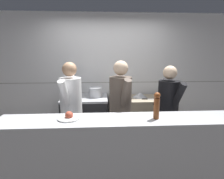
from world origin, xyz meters
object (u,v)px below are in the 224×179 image
chef_line (167,110)px  mixing_bowl_steel (140,95)px  oven_range (86,119)px  chef_head_cook (71,109)px  pepper_mill (157,105)px  plated_dish_main (69,117)px  stock_pot (72,92)px  sauce_pot (95,92)px  chef_sous (120,109)px  chefs_knife (149,99)px

chef_line → mixing_bowl_steel: bearing=87.7°
mixing_bowl_steel → oven_range: bearing=-177.4°
chef_line → chef_head_cook: bearing=158.9°
oven_range → chef_line: bearing=-30.4°
pepper_mill → plated_dish_main: bearing=177.0°
stock_pot → sauce_pot: (0.45, 0.05, -0.01)m
stock_pot → sauce_pot: bearing=6.6°
plated_dish_main → pepper_mill: pepper_mill is taller
chef_sous → pepper_mill: bearing=-75.3°
chef_head_cook → mixing_bowl_steel: bearing=44.8°
stock_pot → pepper_mill: bearing=-50.6°
sauce_pot → chefs_knife: 1.08m
mixing_bowl_steel → stock_pot: bearing=-176.4°
chef_line → chef_sous: bearing=162.2°
chefs_knife → chef_sous: chef_sous is taller
sauce_pot → pepper_mill: (0.76, -1.53, 0.17)m
mixing_bowl_steel → chef_head_cook: bearing=-147.1°
chefs_knife → chef_head_cook: size_ratio=0.22×
oven_range → chef_line: 1.66m
stock_pot → chef_head_cook: size_ratio=0.19×
mixing_bowl_steel → plated_dish_main: (-1.16, -1.51, 0.11)m
oven_range → pepper_mill: bearing=-57.2°
chefs_knife → chef_line: 0.70m
oven_range → chef_sous: bearing=-52.9°
stock_pot → chef_sous: size_ratio=0.19×
plated_dish_main → chef_sous: bearing=43.4°
plated_dish_main → pepper_mill: bearing=-3.0°
oven_range → chef_sous: size_ratio=0.55×
chefs_knife → chef_sous: bearing=-132.5°
pepper_mill → chef_line: 0.87m
mixing_bowl_steel → chefs_knife: bearing=-49.3°
chef_sous → chefs_knife: bearing=35.1°
chef_head_cook → chef_sous: bearing=6.8°
chef_sous → plated_dish_main: bearing=-148.9°
stock_pot → chef_head_cook: bearing=-82.0°
plated_dish_main → pepper_mill: (1.01, -0.05, 0.14)m
pepper_mill → chef_line: size_ratio=0.20×
oven_range → chef_line: chef_line is taller
oven_range → pepper_mill: pepper_mill is taller
sauce_pot → mixing_bowl_steel: (0.91, 0.03, -0.08)m
plated_dish_main → chef_head_cook: (-0.10, 0.70, -0.13)m
stock_pot → sauce_pot: 0.45m
pepper_mill → chef_sous: chef_sous is taller
pepper_mill → chef_line: (0.41, 0.70, -0.31)m
plated_dish_main → chef_line: chef_line is taller
pepper_mill → chef_head_cook: bearing=146.0°
sauce_pot → chef_sous: 0.95m
plated_dish_main → pepper_mill: size_ratio=0.85×
mixing_bowl_steel → chefs_knife: (0.15, -0.18, -0.04)m
mixing_bowl_steel → chef_head_cook: size_ratio=0.18×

